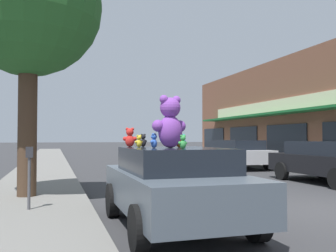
{
  "coord_description": "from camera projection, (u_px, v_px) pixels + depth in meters",
  "views": [
    {
      "loc": [
        -5.64,
        -7.0,
        1.61
      ],
      "look_at": [
        -2.59,
        3.0,
        1.94
      ],
      "focal_mm": 40.0,
      "sensor_mm": 36.0,
      "label": 1
    }
  ],
  "objects": [
    {
      "name": "teddy_bear_giant",
      "position": [
        170.0,
        123.0,
        6.71
      ],
      "size": [
        0.72,
        0.48,
        0.94
      ],
      "rotation": [
        0.0,
        0.0,
        3.41
      ],
      "color": "purple",
      "rests_on": "plush_art_car"
    },
    {
      "name": "parked_car_far_right",
      "position": [
        237.0,
        153.0,
        19.84
      ],
      "size": [
        2.11,
        4.75,
        1.48
      ],
      "color": "#B7B7BC",
      "rests_on": "ground_plane"
    },
    {
      "name": "teddy_bear_orange",
      "position": [
        179.0,
        140.0,
        6.98
      ],
      "size": [
        0.22,
        0.17,
        0.29
      ],
      "rotation": [
        0.0,
        0.0,
        3.62
      ],
      "color": "orange",
      "rests_on": "plush_art_car"
    },
    {
      "name": "street_tree",
      "position": [
        29.0,
        5.0,
        9.49
      ],
      "size": [
        3.69,
        3.69,
        6.71
      ],
      "color": "#473323",
      "rests_on": "sidewalk_near"
    },
    {
      "name": "sidewalk_near",
      "position": [
        24.0,
        226.0,
        6.5
      ],
      "size": [
        2.57,
        90.0,
        0.15
      ],
      "color": "slate",
      "rests_on": "ground_plane"
    },
    {
      "name": "plush_art_car",
      "position": [
        175.0,
        184.0,
        6.71
      ],
      "size": [
        2.07,
        4.03,
        1.43
      ],
      "rotation": [
        0.0,
        0.0,
        -0.0
      ],
      "color": "#4C5660",
      "rests_on": "ground_plane"
    },
    {
      "name": "teddy_bear_blue",
      "position": [
        154.0,
        141.0,
        6.63
      ],
      "size": [
        0.17,
        0.18,
        0.26
      ],
      "rotation": [
        0.0,
        0.0,
        4.01
      ],
      "color": "blue",
      "rests_on": "plush_art_car"
    },
    {
      "name": "teddy_bear_green",
      "position": [
        183.0,
        142.0,
        6.13
      ],
      "size": [
        0.18,
        0.12,
        0.23
      ],
      "rotation": [
        0.0,
        0.0,
        3.37
      ],
      "color": "green",
      "rests_on": "plush_art_car"
    },
    {
      "name": "ground_plane",
      "position": [
        319.0,
        210.0,
        8.29
      ],
      "size": [
        260.0,
        260.0,
        0.0
      ],
      "primitive_type": "plane",
      "color": "#333335"
    },
    {
      "name": "teddy_bear_black",
      "position": [
        143.0,
        140.0,
        7.57
      ],
      "size": [
        0.2,
        0.15,
        0.26
      ],
      "rotation": [
        0.0,
        0.0,
        3.55
      ],
      "color": "black",
      "rests_on": "plush_art_car"
    },
    {
      "name": "teddy_bear_yellow",
      "position": [
        139.0,
        141.0,
        7.18
      ],
      "size": [
        0.18,
        0.13,
        0.24
      ],
      "rotation": [
        0.0,
        0.0,
        3.54
      ],
      "color": "yellow",
      "rests_on": "plush_art_car"
    },
    {
      "name": "teddy_bear_teal",
      "position": [
        183.0,
        141.0,
        7.52
      ],
      "size": [
        0.18,
        0.17,
        0.26
      ],
      "rotation": [
        0.0,
        0.0,
        3.79
      ],
      "color": "teal",
      "rests_on": "plush_art_car"
    },
    {
      "name": "parking_meter",
      "position": [
        29.0,
        169.0,
        7.6
      ],
      "size": [
        0.14,
        0.1,
        1.27
      ],
      "color": "#4C4C51",
      "rests_on": "sidewalk_near"
    },
    {
      "name": "parked_car_far_center",
      "position": [
        329.0,
        160.0,
        13.21
      ],
      "size": [
        2.06,
        4.74,
        1.48
      ],
      "color": "black",
      "rests_on": "ground_plane"
    },
    {
      "name": "teddy_bear_red",
      "position": [
        130.0,
        138.0,
        7.47
      ],
      "size": [
        0.29,
        0.2,
        0.39
      ],
      "rotation": [
        0.0,
        0.0,
        2.9
      ],
      "color": "red",
      "rests_on": "plush_art_car"
    }
  ]
}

